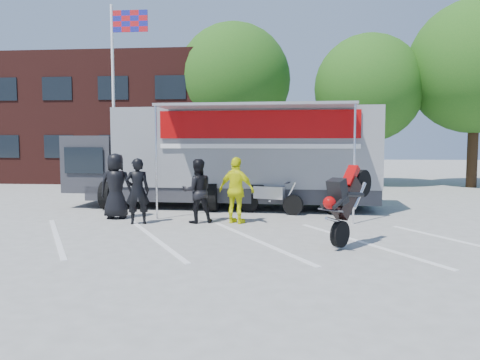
% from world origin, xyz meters
% --- Properties ---
extents(ground, '(100.00, 100.00, 0.00)m').
position_xyz_m(ground, '(0.00, 0.00, 0.00)').
color(ground, '#A3A39D').
rests_on(ground, ground).
extents(parking_bay_lines, '(18.09, 13.33, 0.01)m').
position_xyz_m(parking_bay_lines, '(0.00, 1.00, 0.01)').
color(parking_bay_lines, white).
rests_on(parking_bay_lines, ground).
extents(office_building, '(18.00, 8.00, 7.00)m').
position_xyz_m(office_building, '(-10.00, 18.00, 3.50)').
color(office_building, '#421915').
rests_on(office_building, ground).
extents(flagpole, '(1.61, 0.12, 8.00)m').
position_xyz_m(flagpole, '(-6.24, 10.00, 5.05)').
color(flagpole, white).
rests_on(flagpole, ground).
extents(tree_left, '(6.12, 6.12, 8.64)m').
position_xyz_m(tree_left, '(-2.00, 16.00, 5.57)').
color(tree_left, '#382314').
rests_on(tree_left, ground).
extents(tree_mid, '(5.44, 5.44, 7.68)m').
position_xyz_m(tree_mid, '(5.00, 15.00, 4.94)').
color(tree_mid, '#382314').
rests_on(tree_mid, ground).
extents(tree_right, '(6.46, 6.46, 9.12)m').
position_xyz_m(tree_right, '(10.00, 14.50, 5.88)').
color(tree_right, '#382314').
rests_on(tree_right, ground).
extents(transporter_truck, '(10.81, 5.55, 3.38)m').
position_xyz_m(transporter_truck, '(-0.98, 6.37, 0.00)').
color(transporter_truck, gray).
rests_on(transporter_truck, ground).
extents(parked_motorcycle, '(2.25, 1.32, 1.12)m').
position_xyz_m(parked_motorcycle, '(0.38, 5.06, 0.00)').
color(parked_motorcycle, silver).
rests_on(parked_motorcycle, ground).
extents(stunt_bike_rider, '(1.58, 1.72, 1.88)m').
position_xyz_m(stunt_bike_rider, '(2.37, 0.77, 0.00)').
color(stunt_bike_rider, black).
rests_on(stunt_bike_rider, ground).
extents(spectator_leather_a, '(0.98, 0.67, 1.93)m').
position_xyz_m(spectator_leather_a, '(-4.12, 3.70, 0.96)').
color(spectator_leather_a, black).
rests_on(spectator_leather_a, ground).
extents(spectator_leather_b, '(0.76, 0.61, 1.81)m').
position_xyz_m(spectator_leather_b, '(-3.21, 2.90, 0.91)').
color(spectator_leather_b, black).
rests_on(spectator_leather_b, ground).
extents(spectator_leather_c, '(1.05, 0.94, 1.78)m').
position_xyz_m(spectator_leather_c, '(-1.61, 3.23, 0.89)').
color(spectator_leather_c, black).
rests_on(spectator_leather_c, ground).
extents(spectator_hivis, '(1.17, 0.85, 1.84)m').
position_xyz_m(spectator_hivis, '(-0.51, 3.24, 0.92)').
color(spectator_hivis, '#EDF30C').
rests_on(spectator_hivis, ground).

